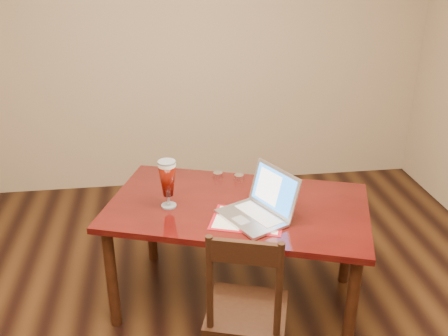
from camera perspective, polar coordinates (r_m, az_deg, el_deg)
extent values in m
cube|color=tan|center=(4.36, -5.84, 14.53)|extent=(4.50, 0.01, 2.70)
cube|color=#440B09|center=(2.92, 1.57, -4.50)|extent=(1.69, 1.28, 0.04)
cylinder|color=#34180D|center=(3.01, -12.72, -12.16)|extent=(0.07, 0.07, 0.66)
cylinder|color=#34180D|center=(2.81, 14.33, -15.32)|extent=(0.07, 0.07, 0.66)
cylinder|color=#34180D|center=(3.54, -8.36, -5.71)|extent=(0.07, 0.07, 0.66)
cylinder|color=#34180D|center=(3.38, 13.96, -7.86)|extent=(0.07, 0.07, 0.66)
cube|color=maroon|center=(2.76, 2.70, -5.96)|extent=(0.46, 0.39, 0.00)
cube|color=silver|center=(2.76, 2.70, -5.93)|extent=(0.42, 0.35, 0.00)
cube|color=silver|center=(2.76, 3.11, -5.71)|extent=(0.39, 0.43, 0.02)
cube|color=silver|center=(2.78, 3.94, -5.25)|extent=(0.23, 0.31, 0.00)
cube|color=silver|center=(2.72, 1.94, -5.97)|extent=(0.10, 0.11, 0.00)
cube|color=silver|center=(2.78, 5.74, -2.47)|extent=(0.23, 0.35, 0.24)
cube|color=blue|center=(2.78, 5.65, -2.47)|extent=(0.19, 0.31, 0.20)
cube|color=white|center=(2.81, 5.07, -2.14)|extent=(0.12, 0.18, 0.17)
cylinder|color=silver|center=(2.91, -6.32, -4.29)|extent=(0.09, 0.09, 0.01)
cylinder|color=silver|center=(2.89, -6.35, -3.66)|extent=(0.02, 0.02, 0.06)
cylinder|color=silver|center=(2.79, -6.56, 0.40)|extent=(0.10, 0.10, 0.02)
cylinder|color=silver|center=(2.78, -6.58, 0.68)|extent=(0.10, 0.10, 0.01)
cylinder|color=silver|center=(3.22, -0.70, -0.84)|extent=(0.06, 0.06, 0.04)
cylinder|color=silver|center=(3.19, 1.73, -1.11)|extent=(0.06, 0.06, 0.04)
cube|color=black|center=(2.61, 2.64, -16.10)|extent=(0.49, 0.47, 0.04)
cylinder|color=black|center=(2.88, -0.32, -17.03)|extent=(0.04, 0.04, 0.38)
cylinder|color=black|center=(2.85, 6.27, -17.65)|extent=(0.04, 0.04, 0.38)
cylinder|color=black|center=(2.34, -1.66, -13.01)|extent=(0.03, 0.03, 0.50)
cylinder|color=black|center=(2.31, 6.29, -13.75)|extent=(0.03, 0.03, 0.50)
cube|color=black|center=(2.21, 2.36, -9.60)|extent=(0.31, 0.12, 0.11)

